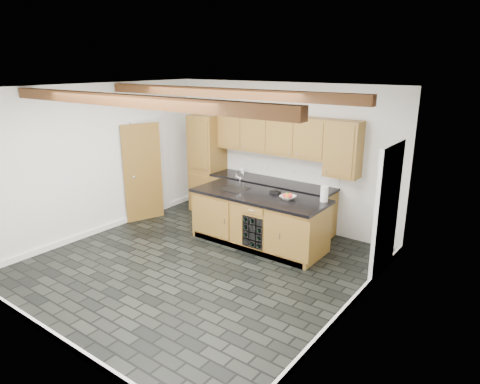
{
  "coord_description": "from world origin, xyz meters",
  "views": [
    {
      "loc": [
        4.29,
        -4.66,
        3.14
      ],
      "look_at": [
        0.25,
        0.8,
        1.09
      ],
      "focal_mm": 32.0,
      "sensor_mm": 36.0,
      "label": 1
    }
  ],
  "objects_px": {
    "kitchen_scale": "(275,192)",
    "paper_towel": "(324,194)",
    "fruit_bowl": "(288,197)",
    "island": "(259,220)"
  },
  "relations": [
    {
      "from": "island",
      "to": "fruit_bowl",
      "type": "relative_size",
      "value": 9.49
    },
    {
      "from": "island",
      "to": "kitchen_scale",
      "type": "bearing_deg",
      "value": 53.62
    },
    {
      "from": "fruit_bowl",
      "to": "paper_towel",
      "type": "distance_m",
      "value": 0.61
    },
    {
      "from": "kitchen_scale",
      "to": "paper_towel",
      "type": "relative_size",
      "value": 0.7
    },
    {
      "from": "kitchen_scale",
      "to": "fruit_bowl",
      "type": "bearing_deg",
      "value": -28.25
    },
    {
      "from": "fruit_bowl",
      "to": "paper_towel",
      "type": "height_order",
      "value": "paper_towel"
    },
    {
      "from": "paper_towel",
      "to": "island",
      "type": "bearing_deg",
      "value": -163.37
    },
    {
      "from": "island",
      "to": "paper_towel",
      "type": "xyz_separation_m",
      "value": [
        1.09,
        0.32,
        0.6
      ]
    },
    {
      "from": "paper_towel",
      "to": "fruit_bowl",
      "type": "bearing_deg",
      "value": -155.42
    },
    {
      "from": "kitchen_scale",
      "to": "paper_towel",
      "type": "bearing_deg",
      "value": 2.23
    }
  ]
}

